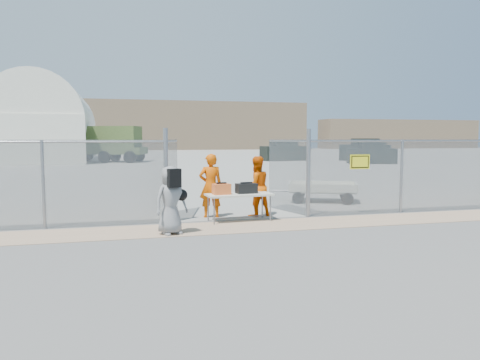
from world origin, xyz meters
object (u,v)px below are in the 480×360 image
object	(u,v)px
security_worker_right	(256,186)
utility_trailer	(322,192)
visitor	(171,200)
folding_table	(239,208)
security_worker_left	(211,186)

from	to	relation	value
security_worker_right	utility_trailer	distance (m)	3.91
visitor	utility_trailer	bearing A→B (deg)	16.20
security_worker_right	visitor	xyz separation A→B (m)	(-2.64, -1.92, -0.06)
folding_table	security_worker_right	world-z (taller)	security_worker_right
folding_table	security_worker_left	distance (m)	1.14
folding_table	visitor	world-z (taller)	visitor
security_worker_left	utility_trailer	world-z (taller)	security_worker_left
security_worker_right	utility_trailer	xyz separation A→B (m)	(3.11, 2.31, -0.50)
visitor	security_worker_right	bearing A→B (deg)	15.94
security_worker_right	visitor	world-z (taller)	security_worker_right
security_worker_right	visitor	bearing A→B (deg)	26.01
security_worker_right	visitor	distance (m)	3.27
security_worker_left	visitor	xyz separation A→B (m)	(-1.34, -2.05, -0.10)
security_worker_right	utility_trailer	size ratio (longest dim) A/B	0.57
folding_table	utility_trailer	size ratio (longest dim) A/B	0.59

